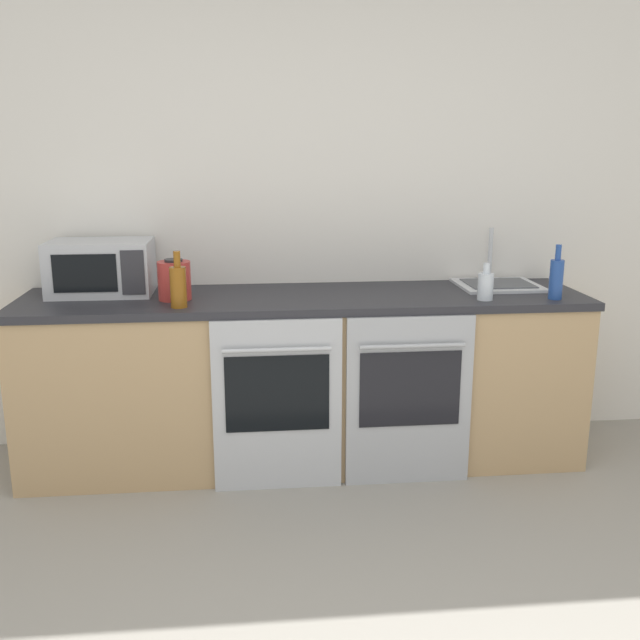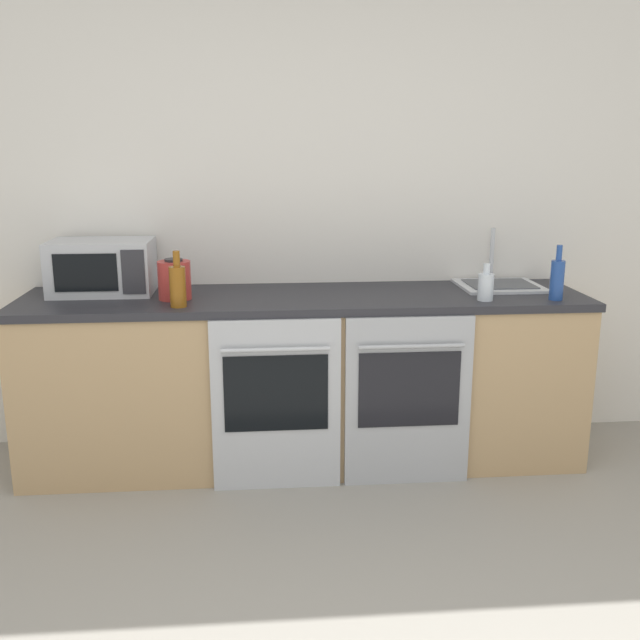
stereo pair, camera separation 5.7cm
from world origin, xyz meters
TOP-DOWN VIEW (x-y plane):
  - wall_back at (0.00, 2.38)m, footprint 10.00×0.06m
  - counter_back at (0.00, 2.02)m, footprint 2.85×0.68m
  - oven_left at (-0.16, 1.67)m, footprint 0.61×0.06m
  - oven_right at (0.48, 1.67)m, footprint 0.61×0.06m
  - microwave at (-1.02, 2.15)m, footprint 0.51×0.34m
  - bottle_blue at (1.23, 1.80)m, footprint 0.07×0.07m
  - bottle_amber at (-0.61, 1.80)m, footprint 0.08×0.08m
  - bottle_clear at (0.87, 1.82)m, footprint 0.08×0.08m
  - kettle at (-0.64, 1.98)m, footprint 0.16×0.16m
  - sink at (1.05, 2.14)m, footprint 0.43×0.39m

SIDE VIEW (x-z plane):
  - oven_left at x=-0.16m, z-range 0.01..0.85m
  - oven_right at x=0.48m, z-range 0.01..0.85m
  - counter_back at x=0.00m, z-range 0.00..0.89m
  - sink at x=1.05m, z-range 0.75..1.05m
  - bottle_clear at x=0.87m, z-range 0.87..1.05m
  - kettle at x=-0.64m, z-range 0.88..1.08m
  - bottle_amber at x=-0.61m, z-range 0.86..1.12m
  - bottle_blue at x=1.23m, z-range 0.86..1.13m
  - microwave at x=-1.02m, z-range 0.89..1.16m
  - wall_back at x=0.00m, z-range 0.00..2.60m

